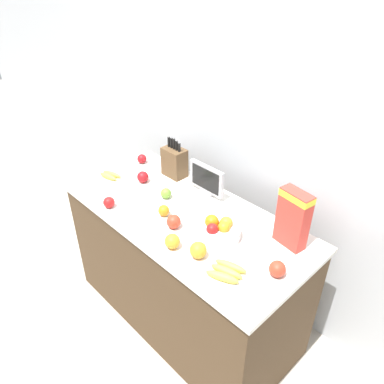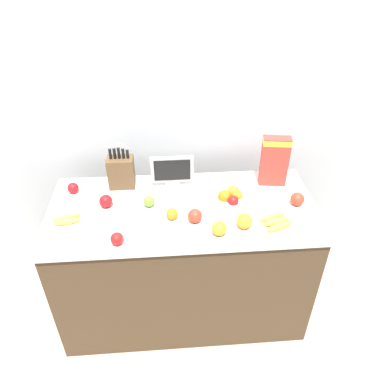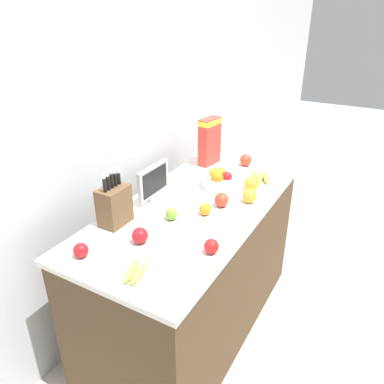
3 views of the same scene
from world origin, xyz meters
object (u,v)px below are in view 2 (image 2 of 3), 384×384
Objects in this scene: knife_block at (121,172)px; banana_bunch_left at (67,219)px; apple_rear at (297,199)px; orange_mid_left at (219,228)px; banana_bunch_right at (276,221)px; small_monitor at (172,170)px; orange_near_bowl at (244,221)px; fruit_bowl at (232,200)px; apple_middle at (195,216)px; apple_front at (106,201)px; apple_near_bananas at (149,201)px; apple_leftmost at (117,239)px; cereal_box at (275,159)px; apple_rightmost at (73,188)px; orange_mid_right at (172,214)px.

banana_bunch_left is at bearing -129.87° from knife_block.
apple_rear and orange_mid_left have the same top height.
orange_mid_left is at bearing -170.10° from banana_bunch_right.
small_monitor is 3.04× the size of orange_near_bowl.
orange_near_bowl is (0.04, -0.20, -0.00)m from fruit_bowl.
small_monitor reaches higher than apple_middle.
orange_near_bowl is (-0.19, -0.01, 0.02)m from banana_bunch_right.
banana_bunch_right is 0.19m from orange_near_bowl.
banana_bunch_left is at bearing -148.15° from apple_front.
apple_near_bananas is 0.26m from apple_front.
orange_near_bowl is (0.27, -0.07, 0.00)m from apple_middle.
cereal_box is at bearing 27.78° from apple_leftmost.
orange_mid_left is at bearing -64.72° from small_monitor.
knife_block is 0.33m from small_monitor.
banana_bunch_right is at bearing -5.47° from banana_bunch_left.
apple_middle is at bearing -19.23° from apple_front.
small_monitor is 0.64m from apple_rightmost.
banana_bunch_right is 2.81× the size of orange_mid_right.
fruit_bowl is at bearing -4.60° from apple_near_bananas.
cereal_box is 0.84m from apple_near_bananas.
cereal_box is 1.29m from apple_rightmost.
apple_leftmost is at bearing -176.52° from orange_mid_left.
apple_front is (-0.26, 0.01, 0.01)m from apple_near_bananas.
orange_mid_right is (0.39, -0.15, -0.01)m from apple_front.
small_monitor is at bearing 28.28° from banana_bunch_left.
orange_mid_left is at bearing -155.50° from apple_rear.
banana_bunch_left is at bearing 174.53° from banana_bunch_right.
apple_leftmost reaches higher than banana_bunch_left.
apple_middle is 0.17m from orange_mid_left.
apple_front is 1.15m from apple_rear.
fruit_bowl reaches higher than apple_leftmost.
apple_near_bananas is at bearing -52.87° from knife_block.
orange_mid_left reaches higher than orange_mid_right.
orange_mid_left reaches higher than banana_bunch_left.
apple_middle is at bearing 172.40° from banana_bunch_right.
apple_leftmost is 1.09m from apple_rear.
banana_bunch_right is (0.90, -0.46, -0.09)m from knife_block.
orange_near_bowl reaches higher than apple_near_bananas.
apple_leftmost is (-0.96, -0.51, -0.14)m from cereal_box.
small_monitor reaches higher than orange_near_bowl.
orange_mid_right is at bearing -174.30° from apple_rear.
fruit_bowl reaches higher than apple_rightmost.
orange_mid_left is (0.12, -0.12, 0.00)m from apple_middle.
apple_rightmost is (-1.20, 0.41, 0.01)m from banana_bunch_right.
apple_near_bananas is 0.83× the size of apple_rear.
small_monitor is 3.27× the size of orange_mid_left.
small_monitor reaches higher than banana_bunch_right.
cereal_box is at bearing 58.11° from orange_near_bowl.
cereal_box reaches higher than knife_block.
orange_mid_left is (-0.51, -0.23, 0.00)m from apple_rear.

